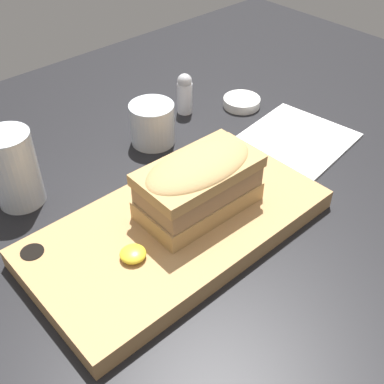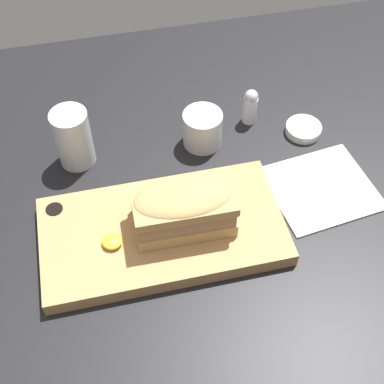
{
  "view_description": "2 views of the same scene",
  "coord_description": "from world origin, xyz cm",
  "px_view_note": "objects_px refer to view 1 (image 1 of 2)",
  "views": [
    {
      "loc": [
        -29.42,
        -29.28,
        46.58
      ],
      "look_at": [
        0.22,
        3.59,
        9.54
      ],
      "focal_mm": 45.0,
      "sensor_mm": 36.0,
      "label": 1
    },
    {
      "loc": [
        -7.02,
        -43.34,
        74.12
      ],
      "look_at": [
        4.52,
        7.52,
        8.99
      ],
      "focal_mm": 50.0,
      "sensor_mm": 36.0,
      "label": 2
    }
  ],
  "objects_px": {
    "salt_shaker": "(185,93)",
    "condiment_dish": "(242,102)",
    "water_glass": "(15,173)",
    "wine_glass": "(152,125)",
    "serving_board": "(177,227)",
    "sandwich": "(199,182)",
    "napkin": "(295,140)"
  },
  "relations": [
    {
      "from": "napkin",
      "to": "condiment_dish",
      "type": "relative_size",
      "value": 2.87
    },
    {
      "from": "serving_board",
      "to": "wine_glass",
      "type": "height_order",
      "value": "wine_glass"
    },
    {
      "from": "water_glass",
      "to": "condiment_dish",
      "type": "xyz_separation_m",
      "value": [
        0.42,
        -0.02,
        -0.04
      ]
    },
    {
      "from": "water_glass",
      "to": "wine_glass",
      "type": "relative_size",
      "value": 1.53
    },
    {
      "from": "serving_board",
      "to": "wine_glass",
      "type": "relative_size",
      "value": 5.35
    },
    {
      "from": "wine_glass",
      "to": "salt_shaker",
      "type": "xyz_separation_m",
      "value": [
        0.1,
        0.04,
        0.01
      ]
    },
    {
      "from": "napkin",
      "to": "wine_glass",
      "type": "bearing_deg",
      "value": 138.29
    },
    {
      "from": "serving_board",
      "to": "condiment_dish",
      "type": "xyz_separation_m",
      "value": [
        0.3,
        0.17,
        -0.01
      ]
    },
    {
      "from": "water_glass",
      "to": "napkin",
      "type": "distance_m",
      "value": 0.44
    },
    {
      "from": "sandwich",
      "to": "salt_shaker",
      "type": "distance_m",
      "value": 0.29
    },
    {
      "from": "water_glass",
      "to": "napkin",
      "type": "xyz_separation_m",
      "value": [
        0.41,
        -0.16,
        -0.05
      ]
    },
    {
      "from": "sandwich",
      "to": "wine_glass",
      "type": "relative_size",
      "value": 2.17
    },
    {
      "from": "sandwich",
      "to": "water_glass",
      "type": "relative_size",
      "value": 1.42
    },
    {
      "from": "sandwich",
      "to": "wine_glass",
      "type": "bearing_deg",
      "value": 68.27
    },
    {
      "from": "sandwich",
      "to": "salt_shaker",
      "type": "relative_size",
      "value": 2.13
    },
    {
      "from": "serving_board",
      "to": "salt_shaker",
      "type": "bearing_deg",
      "value": 46.8
    },
    {
      "from": "salt_shaker",
      "to": "condiment_dish",
      "type": "relative_size",
      "value": 1.1
    },
    {
      "from": "wine_glass",
      "to": "salt_shaker",
      "type": "bearing_deg",
      "value": 19.65
    },
    {
      "from": "napkin",
      "to": "salt_shaker",
      "type": "height_order",
      "value": "salt_shaker"
    },
    {
      "from": "salt_shaker",
      "to": "sandwich",
      "type": "bearing_deg",
      "value": -127.88
    },
    {
      "from": "water_glass",
      "to": "condiment_dish",
      "type": "distance_m",
      "value": 0.43
    },
    {
      "from": "condiment_dish",
      "to": "water_glass",
      "type": "bearing_deg",
      "value": 176.65
    },
    {
      "from": "water_glass",
      "to": "salt_shaker",
      "type": "bearing_deg",
      "value": 5.02
    },
    {
      "from": "salt_shaker",
      "to": "napkin",
      "type": "bearing_deg",
      "value": -69.06
    },
    {
      "from": "water_glass",
      "to": "napkin",
      "type": "height_order",
      "value": "water_glass"
    },
    {
      "from": "sandwich",
      "to": "napkin",
      "type": "height_order",
      "value": "sandwich"
    },
    {
      "from": "serving_board",
      "to": "salt_shaker",
      "type": "xyz_separation_m",
      "value": [
        0.21,
        0.23,
        0.02
      ]
    },
    {
      "from": "sandwich",
      "to": "napkin",
      "type": "xyz_separation_m",
      "value": [
        0.25,
        0.04,
        -0.07
      ]
    },
    {
      "from": "serving_board",
      "to": "sandwich",
      "type": "bearing_deg",
      "value": -3.08
    },
    {
      "from": "salt_shaker",
      "to": "condiment_dish",
      "type": "height_order",
      "value": "salt_shaker"
    },
    {
      "from": "salt_shaker",
      "to": "condiment_dish",
      "type": "xyz_separation_m",
      "value": [
        0.09,
        -0.05,
        -0.03
      ]
    },
    {
      "from": "napkin",
      "to": "condiment_dish",
      "type": "xyz_separation_m",
      "value": [
        0.02,
        0.14,
        0.01
      ]
    }
  ]
}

